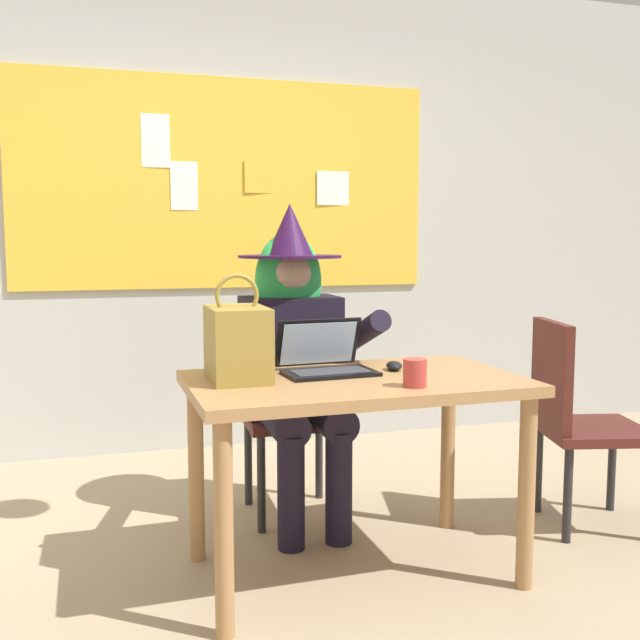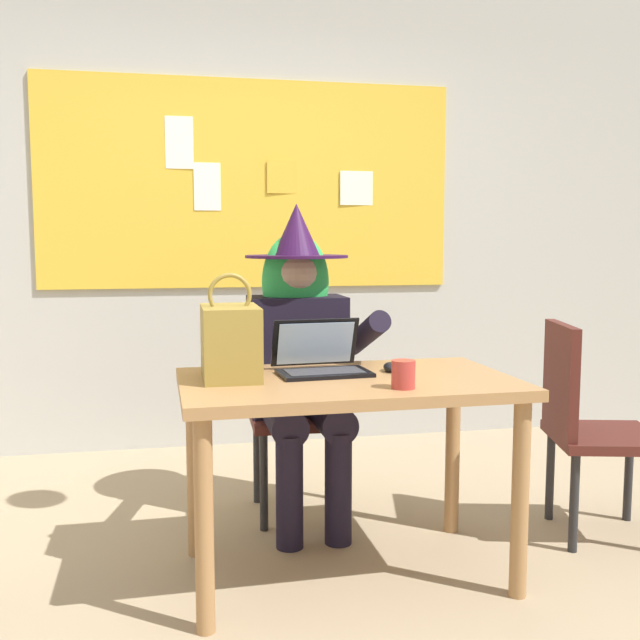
{
  "view_description": "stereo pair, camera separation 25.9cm",
  "coord_description": "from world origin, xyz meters",
  "px_view_note": "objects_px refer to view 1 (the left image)",
  "views": [
    {
      "loc": [
        -0.71,
        -2.35,
        1.23
      ],
      "look_at": [
        0.12,
        0.41,
        0.91
      ],
      "focal_mm": 40.96,
      "sensor_mm": 36.0,
      "label": 1
    },
    {
      "loc": [
        -0.46,
        -2.41,
        1.23
      ],
      "look_at": [
        0.12,
        0.41,
        0.91
      ],
      "focal_mm": 40.96,
      "sensor_mm": 36.0,
      "label": 2
    }
  ],
  "objects_px": {
    "desk_main": "(355,406)",
    "computer_mouse": "(394,366)",
    "chair_at_desk": "(288,398)",
    "person_costumed": "(294,342)",
    "handbag": "(238,342)",
    "laptop": "(325,361)",
    "coffee_mug": "(415,373)",
    "chair_extra_corner": "(575,413)"
  },
  "relations": [
    {
      "from": "chair_at_desk",
      "to": "chair_extra_corner",
      "type": "relative_size",
      "value": 1.02
    },
    {
      "from": "chair_at_desk",
      "to": "chair_extra_corner",
      "type": "height_order",
      "value": "chair_at_desk"
    },
    {
      "from": "laptop",
      "to": "computer_mouse",
      "type": "xyz_separation_m",
      "value": [
        0.27,
        -0.02,
        -0.03
      ]
    },
    {
      "from": "coffee_mug",
      "to": "chair_extra_corner",
      "type": "xyz_separation_m",
      "value": [
        0.91,
        0.37,
        -0.29
      ]
    },
    {
      "from": "desk_main",
      "to": "coffee_mug",
      "type": "bearing_deg",
      "value": -56.44
    },
    {
      "from": "laptop",
      "to": "person_costumed",
      "type": "bearing_deg",
      "value": 85.65
    },
    {
      "from": "chair_at_desk",
      "to": "computer_mouse",
      "type": "relative_size",
      "value": 8.76
    },
    {
      "from": "desk_main",
      "to": "computer_mouse",
      "type": "bearing_deg",
      "value": 27.56
    },
    {
      "from": "coffee_mug",
      "to": "laptop",
      "type": "bearing_deg",
      "value": 122.31
    },
    {
      "from": "laptop",
      "to": "chair_extra_corner",
      "type": "xyz_separation_m",
      "value": [
        1.12,
        0.03,
        -0.28
      ]
    },
    {
      "from": "coffee_mug",
      "to": "person_costumed",
      "type": "bearing_deg",
      "value": 104.83
    },
    {
      "from": "desk_main",
      "to": "chair_at_desk",
      "type": "xyz_separation_m",
      "value": [
        -0.07,
        0.71,
        -0.12
      ]
    },
    {
      "from": "laptop",
      "to": "coffee_mug",
      "type": "distance_m",
      "value": 0.4
    },
    {
      "from": "laptop",
      "to": "computer_mouse",
      "type": "distance_m",
      "value": 0.27
    },
    {
      "from": "laptop",
      "to": "coffee_mug",
      "type": "xyz_separation_m",
      "value": [
        0.21,
        -0.34,
        0.0
      ]
    },
    {
      "from": "chair_at_desk",
      "to": "computer_mouse",
      "type": "height_order",
      "value": "chair_at_desk"
    },
    {
      "from": "computer_mouse",
      "to": "laptop",
      "type": "bearing_deg",
      "value": -168.45
    },
    {
      "from": "computer_mouse",
      "to": "coffee_mug",
      "type": "relative_size",
      "value": 1.09
    },
    {
      "from": "chair_at_desk",
      "to": "laptop",
      "type": "bearing_deg",
      "value": 1.6
    },
    {
      "from": "laptop",
      "to": "handbag",
      "type": "bearing_deg",
      "value": -177.22
    },
    {
      "from": "person_costumed",
      "to": "chair_extra_corner",
      "type": "xyz_separation_m",
      "value": [
        1.12,
        -0.43,
        -0.29
      ]
    },
    {
      "from": "coffee_mug",
      "to": "chair_extra_corner",
      "type": "relative_size",
      "value": 0.11
    },
    {
      "from": "chair_at_desk",
      "to": "handbag",
      "type": "distance_m",
      "value": 0.8
    },
    {
      "from": "person_costumed",
      "to": "chair_extra_corner",
      "type": "relative_size",
      "value": 1.56
    },
    {
      "from": "desk_main",
      "to": "computer_mouse",
      "type": "distance_m",
      "value": 0.25
    },
    {
      "from": "handbag",
      "to": "coffee_mug",
      "type": "bearing_deg",
      "value": -28.15
    },
    {
      "from": "person_costumed",
      "to": "handbag",
      "type": "relative_size",
      "value": 3.67
    },
    {
      "from": "computer_mouse",
      "to": "desk_main",
      "type": "bearing_deg",
      "value": -135.97
    },
    {
      "from": "chair_at_desk",
      "to": "coffee_mug",
      "type": "xyz_separation_m",
      "value": [
        0.21,
        -0.92,
        0.27
      ]
    },
    {
      "from": "desk_main",
      "to": "laptop",
      "type": "xyz_separation_m",
      "value": [
        -0.07,
        0.12,
        0.15
      ]
    },
    {
      "from": "person_costumed",
      "to": "laptop",
      "type": "height_order",
      "value": "person_costumed"
    },
    {
      "from": "handbag",
      "to": "desk_main",
      "type": "bearing_deg",
      "value": -11.45
    },
    {
      "from": "laptop",
      "to": "handbag",
      "type": "height_order",
      "value": "handbag"
    },
    {
      "from": "laptop",
      "to": "handbag",
      "type": "xyz_separation_m",
      "value": [
        -0.34,
        -0.04,
        0.09
      ]
    },
    {
      "from": "desk_main",
      "to": "chair_extra_corner",
      "type": "distance_m",
      "value": 1.07
    },
    {
      "from": "laptop",
      "to": "coffee_mug",
      "type": "relative_size",
      "value": 3.71
    },
    {
      "from": "chair_at_desk",
      "to": "laptop",
      "type": "xyz_separation_m",
      "value": [
        -0.0,
        -0.59,
        0.27
      ]
    },
    {
      "from": "chair_at_desk",
      "to": "person_costumed",
      "type": "distance_m",
      "value": 0.3
    },
    {
      "from": "chair_at_desk",
      "to": "chair_extra_corner",
      "type": "distance_m",
      "value": 1.25
    },
    {
      "from": "person_costumed",
      "to": "computer_mouse",
      "type": "relative_size",
      "value": 13.33
    },
    {
      "from": "desk_main",
      "to": "handbag",
      "type": "relative_size",
      "value": 3.18
    },
    {
      "from": "desk_main",
      "to": "computer_mouse",
      "type": "relative_size",
      "value": 11.57
    }
  ]
}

